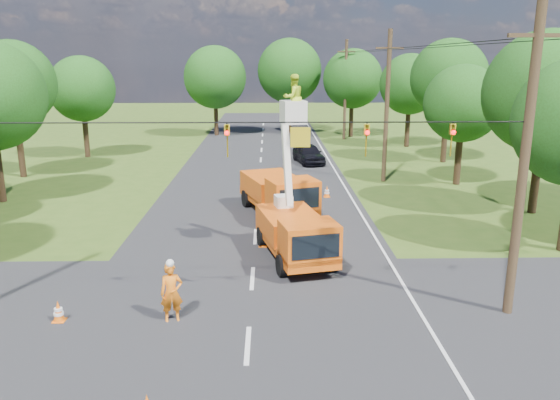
{
  "coord_description": "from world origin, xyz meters",
  "views": [
    {
      "loc": [
        0.64,
        -14.34,
        8.16
      ],
      "look_at": [
        1.09,
        6.99,
        2.6
      ],
      "focal_mm": 35.0,
      "sensor_mm": 36.0,
      "label": 1
    }
  ],
  "objects_px": {
    "traffic_cone_4": "(58,312)",
    "pole_right_near": "(524,161)",
    "traffic_cone_3": "(294,228)",
    "tree_far_c": "(353,79)",
    "ground_worker": "(172,293)",
    "traffic_cone_2": "(263,239)",
    "distant_car": "(309,154)",
    "tree_right_b": "(546,93)",
    "pole_right_mid": "(387,106)",
    "traffic_cone_7": "(327,192)",
    "tree_far_b": "(290,71)",
    "tree_left_e": "(12,83)",
    "tree_left_f": "(82,89)",
    "tree_right_e": "(410,84)",
    "tree_right_d": "(449,78)",
    "bucket_truck": "(295,222)",
    "pole_right_far": "(345,89)",
    "second_truck": "(279,193)",
    "tree_right_c": "(463,104)"
  },
  "relations": [
    {
      "from": "tree_far_c",
      "to": "ground_worker",
      "type": "bearing_deg",
      "value": -105.76
    },
    {
      "from": "bucket_truck",
      "to": "tree_right_d",
      "type": "xyz_separation_m",
      "value": [
        13.07,
        21.88,
        5.04
      ]
    },
    {
      "from": "tree_right_d",
      "to": "ground_worker",
      "type": "bearing_deg",
      "value": -122.24
    },
    {
      "from": "ground_worker",
      "to": "tree_right_b",
      "type": "height_order",
      "value": "tree_right_b"
    },
    {
      "from": "ground_worker",
      "to": "traffic_cone_2",
      "type": "relative_size",
      "value": 2.75
    },
    {
      "from": "pole_right_near",
      "to": "tree_far_c",
      "type": "height_order",
      "value": "pole_right_near"
    },
    {
      "from": "tree_right_b",
      "to": "tree_right_e",
      "type": "height_order",
      "value": "tree_right_b"
    },
    {
      "from": "pole_right_mid",
      "to": "pole_right_near",
      "type": "bearing_deg",
      "value": -90.0
    },
    {
      "from": "tree_far_c",
      "to": "tree_right_b",
      "type": "bearing_deg",
      "value": -79.61
    },
    {
      "from": "tree_far_b",
      "to": "pole_right_mid",
      "type": "bearing_deg",
      "value": -77.59
    },
    {
      "from": "bucket_truck",
      "to": "pole_right_mid",
      "type": "xyz_separation_m",
      "value": [
        6.77,
        14.88,
        3.47
      ]
    },
    {
      "from": "ground_worker",
      "to": "pole_right_far",
      "type": "relative_size",
      "value": 0.2
    },
    {
      "from": "tree_right_b",
      "to": "tree_left_e",
      "type": "bearing_deg",
      "value": 162.54
    },
    {
      "from": "traffic_cone_3",
      "to": "traffic_cone_4",
      "type": "xyz_separation_m",
      "value": [
        -7.89,
        -8.69,
        0.0
      ]
    },
    {
      "from": "traffic_cone_2",
      "to": "pole_right_far",
      "type": "distance_m",
      "value": 34.64
    },
    {
      "from": "second_truck",
      "to": "distant_car",
      "type": "height_order",
      "value": "second_truck"
    },
    {
      "from": "traffic_cone_7",
      "to": "tree_far_b",
      "type": "relative_size",
      "value": 0.07
    },
    {
      "from": "tree_left_e",
      "to": "tree_far_b",
      "type": "height_order",
      "value": "tree_far_b"
    },
    {
      "from": "traffic_cone_4",
      "to": "pole_right_mid",
      "type": "height_order",
      "value": "pole_right_mid"
    },
    {
      "from": "traffic_cone_4",
      "to": "tree_right_d",
      "type": "distance_m",
      "value": 34.96
    },
    {
      "from": "tree_left_f",
      "to": "tree_right_e",
      "type": "distance_m",
      "value": 29.03
    },
    {
      "from": "distant_car",
      "to": "pole_right_far",
      "type": "distance_m",
      "value": 14.74
    },
    {
      "from": "distant_car",
      "to": "tree_left_e",
      "type": "distance_m",
      "value": 21.93
    },
    {
      "from": "traffic_cone_4",
      "to": "pole_right_near",
      "type": "relative_size",
      "value": 0.07
    },
    {
      "from": "ground_worker",
      "to": "second_truck",
      "type": "bearing_deg",
      "value": 59.05
    },
    {
      "from": "tree_left_e",
      "to": "tree_far_c",
      "type": "xyz_separation_m",
      "value": [
        26.3,
        20.0,
        -0.43
      ]
    },
    {
      "from": "traffic_cone_3",
      "to": "tree_right_e",
      "type": "relative_size",
      "value": 0.08
    },
    {
      "from": "traffic_cone_7",
      "to": "tree_left_e",
      "type": "distance_m",
      "value": 22.77
    },
    {
      "from": "traffic_cone_3",
      "to": "tree_right_c",
      "type": "bearing_deg",
      "value": 43.08
    },
    {
      "from": "bucket_truck",
      "to": "traffic_cone_4",
      "type": "relative_size",
      "value": 10.65
    },
    {
      "from": "ground_worker",
      "to": "traffic_cone_4",
      "type": "distance_m",
      "value": 3.67
    },
    {
      "from": "traffic_cone_4",
      "to": "tree_far_b",
      "type": "xyz_separation_m",
      "value": [
        9.07,
        45.33,
        6.45
      ]
    },
    {
      "from": "tree_right_d",
      "to": "tree_far_c",
      "type": "xyz_separation_m",
      "value": [
        -5.3,
        15.0,
        -0.62
      ]
    },
    {
      "from": "distant_car",
      "to": "tree_right_b",
      "type": "relative_size",
      "value": 0.47
    },
    {
      "from": "traffic_cone_7",
      "to": "tree_far_b",
      "type": "bearing_deg",
      "value": 92.24
    },
    {
      "from": "second_truck",
      "to": "tree_right_e",
      "type": "relative_size",
      "value": 0.79
    },
    {
      "from": "tree_left_e",
      "to": "tree_right_d",
      "type": "height_order",
      "value": "tree_right_d"
    },
    {
      "from": "bucket_truck",
      "to": "ground_worker",
      "type": "height_order",
      "value": "bucket_truck"
    },
    {
      "from": "second_truck",
      "to": "ground_worker",
      "type": "relative_size",
      "value": 3.47
    },
    {
      "from": "second_truck",
      "to": "traffic_cone_7",
      "type": "height_order",
      "value": "second_truck"
    },
    {
      "from": "second_truck",
      "to": "traffic_cone_4",
      "type": "xyz_separation_m",
      "value": [
        -7.24,
        -11.99,
        -0.88
      ]
    },
    {
      "from": "pole_right_far",
      "to": "bucket_truck",
      "type": "bearing_deg",
      "value": -100.98
    },
    {
      "from": "ground_worker",
      "to": "traffic_cone_7",
      "type": "height_order",
      "value": "ground_worker"
    },
    {
      "from": "ground_worker",
      "to": "bucket_truck",
      "type": "bearing_deg",
      "value": 38.42
    },
    {
      "from": "second_truck",
      "to": "traffic_cone_4",
      "type": "relative_size",
      "value": 9.54
    },
    {
      "from": "pole_right_mid",
      "to": "tree_right_b",
      "type": "bearing_deg",
      "value": -50.91
    },
    {
      "from": "pole_right_mid",
      "to": "tree_far_b",
      "type": "distance_m",
      "value": 25.65
    },
    {
      "from": "traffic_cone_4",
      "to": "pole_right_far",
      "type": "relative_size",
      "value": 0.07
    },
    {
      "from": "traffic_cone_2",
      "to": "tree_far_b",
      "type": "relative_size",
      "value": 0.07
    },
    {
      "from": "traffic_cone_4",
      "to": "tree_right_c",
      "type": "relative_size",
      "value": 0.09
    }
  ]
}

